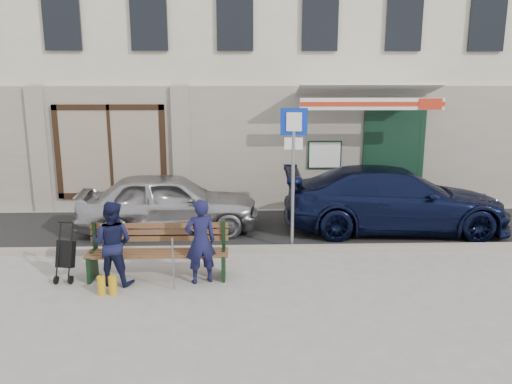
{
  "coord_description": "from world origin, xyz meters",
  "views": [
    {
      "loc": [
        0.09,
        -7.91,
        3.32
      ],
      "look_at": [
        0.41,
        1.6,
        1.2
      ],
      "focal_mm": 35.0,
      "sensor_mm": 36.0,
      "label": 1
    }
  ],
  "objects_px": {
    "bench": "(155,252)",
    "stroller": "(66,255)",
    "woman": "(112,243)",
    "parking_sign": "(293,156)",
    "car_silver": "(169,202)",
    "man": "(201,241)",
    "car_navy": "(394,199)"
  },
  "relations": [
    {
      "from": "bench",
      "to": "stroller",
      "type": "bearing_deg",
      "value": -178.69
    },
    {
      "from": "woman",
      "to": "stroller",
      "type": "relative_size",
      "value": 1.43
    },
    {
      "from": "parking_sign",
      "to": "stroller",
      "type": "bearing_deg",
      "value": -152.92
    },
    {
      "from": "car_silver",
      "to": "woman",
      "type": "distance_m",
      "value": 2.99
    },
    {
      "from": "man",
      "to": "stroller",
      "type": "bearing_deg",
      "value": -23.13
    },
    {
      "from": "bench",
      "to": "man",
      "type": "relative_size",
      "value": 1.67
    },
    {
      "from": "car_silver",
      "to": "stroller",
      "type": "xyz_separation_m",
      "value": [
        -1.38,
        -2.75,
        -0.24
      ]
    },
    {
      "from": "bench",
      "to": "man",
      "type": "xyz_separation_m",
      "value": [
        0.8,
        -0.22,
        0.26
      ]
    },
    {
      "from": "car_navy",
      "to": "bench",
      "type": "xyz_separation_m",
      "value": [
        -4.93,
        -2.66,
        -0.26
      ]
    },
    {
      "from": "car_navy",
      "to": "man",
      "type": "height_order",
      "value": "same"
    },
    {
      "from": "man",
      "to": "stroller",
      "type": "relative_size",
      "value": 1.46
    },
    {
      "from": "woman",
      "to": "stroller",
      "type": "distance_m",
      "value": 0.91
    },
    {
      "from": "car_silver",
      "to": "man",
      "type": "relative_size",
      "value": 2.76
    },
    {
      "from": "stroller",
      "to": "man",
      "type": "bearing_deg",
      "value": 7.05
    },
    {
      "from": "car_navy",
      "to": "parking_sign",
      "type": "xyz_separation_m",
      "value": [
        -2.43,
        -1.23,
        1.18
      ]
    },
    {
      "from": "car_silver",
      "to": "bench",
      "type": "distance_m",
      "value": 2.72
    },
    {
      "from": "bench",
      "to": "stroller",
      "type": "xyz_separation_m",
      "value": [
        -1.5,
        -0.03,
        -0.02
      ]
    },
    {
      "from": "car_navy",
      "to": "woman",
      "type": "relative_size",
      "value": 3.51
    },
    {
      "from": "woman",
      "to": "bench",
      "type": "bearing_deg",
      "value": -149.97
    },
    {
      "from": "car_silver",
      "to": "woman",
      "type": "relative_size",
      "value": 2.81
    },
    {
      "from": "car_silver",
      "to": "car_navy",
      "type": "distance_m",
      "value": 5.06
    },
    {
      "from": "bench",
      "to": "woman",
      "type": "xyz_separation_m",
      "value": [
        -0.65,
        -0.23,
        0.25
      ]
    },
    {
      "from": "man",
      "to": "car_silver",
      "type": "bearing_deg",
      "value": -91.13
    },
    {
      "from": "bench",
      "to": "woman",
      "type": "height_order",
      "value": "woman"
    },
    {
      "from": "car_navy",
      "to": "bench",
      "type": "relative_size",
      "value": 2.07
    },
    {
      "from": "parking_sign",
      "to": "car_silver",
      "type": "bearing_deg",
      "value": 160.97
    },
    {
      "from": "parking_sign",
      "to": "bench",
      "type": "relative_size",
      "value": 1.18
    },
    {
      "from": "car_silver",
      "to": "man",
      "type": "distance_m",
      "value": 3.07
    },
    {
      "from": "car_silver",
      "to": "parking_sign",
      "type": "bearing_deg",
      "value": -120.69
    },
    {
      "from": "parking_sign",
      "to": "woman",
      "type": "height_order",
      "value": "parking_sign"
    },
    {
      "from": "car_navy",
      "to": "bench",
      "type": "distance_m",
      "value": 5.61
    },
    {
      "from": "car_navy",
      "to": "stroller",
      "type": "distance_m",
      "value": 6.98
    }
  ]
}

